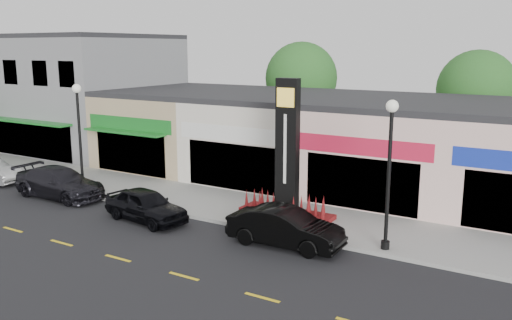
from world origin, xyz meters
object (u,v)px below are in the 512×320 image
object	(u,v)px
lamp_east_near	(389,160)
car_black_conv	(285,227)
pylon_sign	(287,168)
car_dark_sedan	(60,183)
lamp_west_near	(79,127)
car_black_sedan	(146,205)

from	to	relation	value
lamp_east_near	car_black_conv	size ratio (longest dim) A/B	1.23
pylon_sign	car_dark_sedan	size ratio (longest dim) A/B	1.16
lamp_west_near	lamp_east_near	world-z (taller)	same
car_black_sedan	car_black_conv	size ratio (longest dim) A/B	0.94
car_black_sedan	car_black_conv	world-z (taller)	car_black_conv
lamp_west_near	car_dark_sedan	distance (m)	2.97
lamp_west_near	car_black_conv	size ratio (longest dim) A/B	1.23
lamp_west_near	lamp_east_near	xyz separation A→B (m)	(16.00, 0.00, 0.00)
lamp_east_near	pylon_sign	size ratio (longest dim) A/B	0.91
lamp_east_near	car_dark_sedan	world-z (taller)	lamp_east_near
pylon_sign	lamp_west_near	bearing A→B (deg)	-171.23
car_black_conv	lamp_west_near	bearing A→B (deg)	82.59
lamp_east_near	car_black_sedan	size ratio (longest dim) A/B	1.31
lamp_west_near	car_black_sedan	xyz separation A→B (m)	(5.94, -1.75, -2.77)
car_black_conv	pylon_sign	bearing A→B (deg)	25.64
car_black_conv	car_dark_sedan	bearing A→B (deg)	87.74
lamp_east_near	pylon_sign	xyz separation A→B (m)	(-5.00, 1.70, -1.20)
lamp_west_near	car_black_conv	distance (m)	12.90
pylon_sign	car_dark_sedan	distance (m)	11.83
car_black_conv	lamp_east_near	bearing A→B (deg)	-71.07
car_dark_sedan	car_black_sedan	bearing A→B (deg)	-95.65
lamp_east_near	car_black_conv	xyz separation A→B (m)	(-3.47, -1.29, -2.74)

